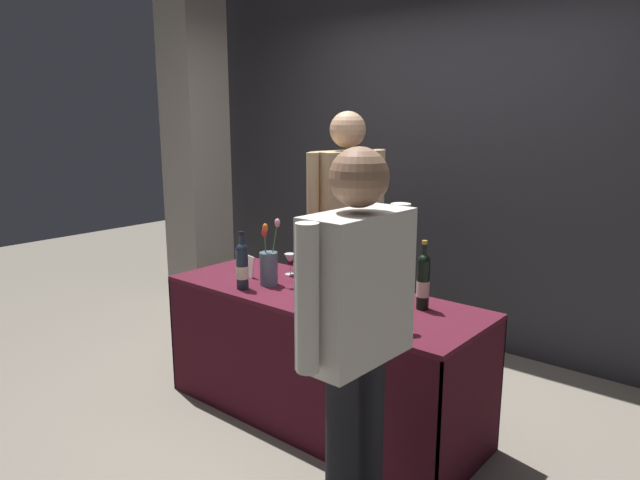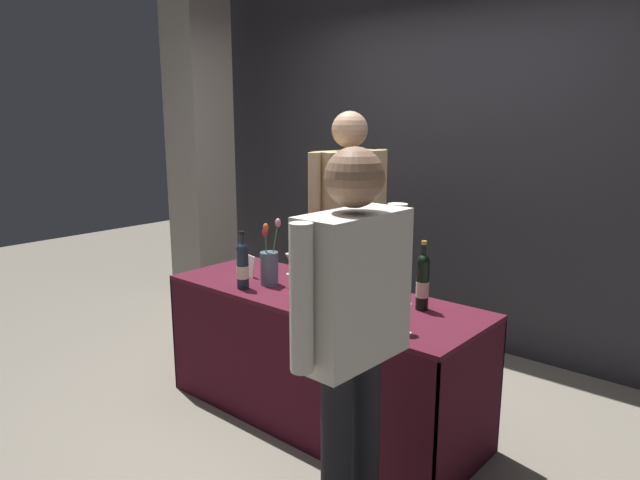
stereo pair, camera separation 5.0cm
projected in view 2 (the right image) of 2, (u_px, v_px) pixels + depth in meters
name	position (u px, v px, depth m)	size (l,w,h in m)	color
ground_plane	(320.00, 416.00, 3.34)	(12.00, 12.00, 0.00)	gray
back_partition	(465.00, 146.00, 4.22)	(5.32, 0.12, 2.96)	#2D2D33
concrete_pillar	(199.00, 126.00, 4.98)	(0.42, 0.42, 3.22)	gray
tasting_table	(320.00, 332.00, 3.23)	(1.86, 0.66, 0.74)	#4C1423
featured_wine_bottle	(423.00, 281.00, 2.88)	(0.07, 0.07, 0.35)	black
display_bottle_0	(324.00, 281.00, 2.96)	(0.07, 0.07, 0.31)	black
display_bottle_1	(390.00, 297.00, 2.68)	(0.08, 0.08, 0.31)	black
display_bottle_2	(300.00, 262.00, 3.36)	(0.07, 0.07, 0.29)	#192333
display_bottle_3	(362.00, 284.00, 2.82)	(0.07, 0.07, 0.35)	#192333
display_bottle_4	(243.00, 265.00, 3.24)	(0.07, 0.07, 0.33)	#192333
wine_glass_near_vendor	(291.00, 260.00, 3.53)	(0.07, 0.07, 0.13)	silver
wine_glass_mid	(365.00, 288.00, 2.96)	(0.06, 0.06, 0.13)	silver
wine_glass_near_taster	(404.00, 312.00, 2.58)	(0.07, 0.07, 0.14)	silver
flower_vase	(269.00, 265.00, 3.32)	(0.10, 0.12, 0.39)	slate
brochure_stand	(247.00, 265.00, 3.53)	(0.18, 0.01, 0.13)	silver
vendor_presenter	(349.00, 215.00, 3.85)	(0.31, 0.63, 1.73)	black
taster_foreground_right	(353.00, 318.00, 2.16)	(0.22, 0.63, 1.60)	black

